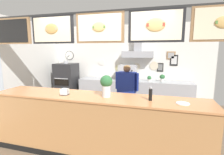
% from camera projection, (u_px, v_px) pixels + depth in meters
% --- Properties ---
extents(ground_plane, '(6.47, 6.47, 0.00)m').
position_uv_depth(ground_plane, '(104.00, 140.00, 3.59)').
color(ground_plane, brown).
extents(back_wall_assembly, '(5.39, 2.89, 2.72)m').
position_uv_depth(back_wall_assembly, '(127.00, 63.00, 5.60)').
color(back_wall_assembly, '#9E9E99').
rests_on(back_wall_assembly, ground_plane).
extents(service_counter, '(3.86, 0.71, 1.08)m').
position_uv_depth(service_counter, '(96.00, 125.00, 3.06)').
color(service_counter, '#B77F4C').
rests_on(service_counter, ground_plane).
extents(back_prep_counter, '(3.60, 0.58, 0.92)m').
position_uv_depth(back_prep_counter, '(133.00, 94.00, 5.51)').
color(back_prep_counter, '#A3A5AD').
rests_on(back_prep_counter, ground_plane).
extents(pizza_oven, '(0.69, 0.66, 1.52)m').
position_uv_depth(pizza_oven, '(67.00, 84.00, 5.90)').
color(pizza_oven, '#232326').
rests_on(pizza_oven, ground_plane).
extents(shop_worker, '(0.59, 0.29, 1.52)m').
position_uv_depth(shop_worker, '(127.00, 94.00, 4.18)').
color(shop_worker, '#232328').
rests_on(shop_worker, ground_plane).
extents(espresso_machine, '(0.57, 0.46, 0.49)m').
position_uv_depth(espresso_machine, '(128.00, 73.00, 5.43)').
color(espresso_machine, '#B7BABF').
rests_on(espresso_machine, back_prep_counter).
extents(potted_oregano, '(0.16, 0.16, 0.22)m').
position_uv_depth(potted_oregano, '(162.00, 77.00, 5.22)').
color(potted_oregano, beige).
rests_on(potted_oregano, back_prep_counter).
extents(potted_rosemary, '(0.13, 0.13, 0.16)m').
position_uv_depth(potted_rosemary, '(149.00, 78.00, 5.29)').
color(potted_rosemary, beige).
rests_on(potted_rosemary, back_prep_counter).
extents(pepper_grinder, '(0.06, 0.06, 0.23)m').
position_uv_depth(pepper_grinder, '(151.00, 94.00, 2.69)').
color(pepper_grinder, black).
rests_on(pepper_grinder, service_counter).
extents(basil_vase, '(0.21, 0.21, 0.37)m').
position_uv_depth(basil_vase, '(106.00, 85.00, 2.89)').
color(basil_vase, silver).
rests_on(basil_vase, service_counter).
extents(napkin_holder, '(0.15, 0.14, 0.12)m').
position_uv_depth(napkin_holder, '(65.00, 92.00, 3.05)').
color(napkin_holder, '#262628').
rests_on(napkin_holder, service_counter).
extents(condiment_plate, '(0.20, 0.20, 0.01)m').
position_uv_depth(condiment_plate, '(183.00, 103.00, 2.54)').
color(condiment_plate, white).
rests_on(condiment_plate, service_counter).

